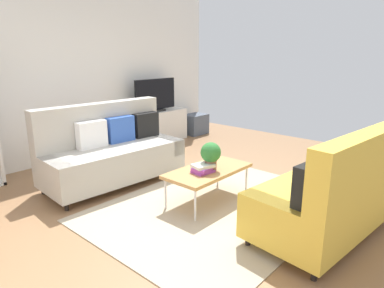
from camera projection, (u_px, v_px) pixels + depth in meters
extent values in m
plane|color=#936B47|center=(198.00, 199.00, 4.27)|extent=(7.68, 7.68, 0.00)
cube|color=white|center=(72.00, 73.00, 5.69)|extent=(6.40, 0.12, 2.90)
cube|color=tan|center=(218.00, 207.00, 4.05)|extent=(2.90, 2.20, 0.01)
cube|color=#B2ADA3|center=(114.00, 161.00, 4.71)|extent=(1.95, 0.96, 0.44)
cube|color=#B2ADA3|center=(100.00, 123.00, 4.80)|extent=(1.91, 0.32, 0.56)
cube|color=#B2ADA3|center=(161.00, 143.00, 5.26)|extent=(0.25, 0.85, 0.22)
cube|color=#B2ADA3|center=(53.00, 168.00, 4.10)|extent=(0.25, 0.85, 0.22)
cylinder|color=black|center=(177.00, 171.00, 5.13)|extent=(0.05, 0.05, 0.10)
cylinder|color=black|center=(67.00, 206.00, 3.96)|extent=(0.05, 0.05, 0.10)
cylinder|color=black|center=(150.00, 161.00, 5.60)|extent=(0.05, 0.05, 0.10)
cylinder|color=black|center=(43.00, 190.00, 4.42)|extent=(0.05, 0.05, 0.10)
cube|color=black|center=(146.00, 125.00, 5.15)|extent=(0.41, 0.17, 0.36)
cube|color=#3359B2|center=(120.00, 129.00, 4.85)|extent=(0.41, 0.17, 0.36)
cube|color=white|center=(92.00, 134.00, 4.54)|extent=(0.41, 0.17, 0.36)
cube|color=gold|center=(329.00, 200.00, 3.48)|extent=(1.98, 1.04, 0.44)
cube|color=gold|center=(368.00, 161.00, 3.12)|extent=(1.91, 0.40, 0.56)
cube|color=gold|center=(283.00, 216.00, 2.90)|extent=(0.29, 0.86, 0.22)
cube|color=gold|center=(364.00, 171.00, 4.00)|extent=(0.29, 0.86, 0.22)
cylinder|color=black|center=(248.00, 241.00, 3.23)|extent=(0.05, 0.05, 0.10)
cylinder|color=black|center=(334.00, 192.00, 4.36)|extent=(0.05, 0.05, 0.10)
cylinder|color=black|center=(314.00, 274.00, 2.75)|extent=(0.05, 0.05, 0.10)
cube|color=black|center=(312.00, 184.00, 2.84)|extent=(0.41, 0.18, 0.36)
cube|color=#288C4C|center=(337.00, 172.00, 3.13)|extent=(0.41, 0.18, 0.36)
cube|color=#B7844C|center=(208.00, 171.00, 4.11)|extent=(1.10, 0.56, 0.04)
cylinder|color=silver|center=(165.00, 194.00, 3.95)|extent=(0.02, 0.02, 0.38)
cylinder|color=silver|center=(218.00, 172.00, 4.67)|extent=(0.02, 0.02, 0.38)
cylinder|color=silver|center=(195.00, 206.00, 3.66)|extent=(0.02, 0.02, 0.38)
cylinder|color=silver|center=(246.00, 180.00, 4.38)|extent=(0.02, 0.02, 0.38)
cube|color=silver|center=(156.00, 127.00, 6.88)|extent=(1.40, 0.44, 0.64)
cube|color=black|center=(156.00, 110.00, 6.78)|extent=(0.36, 0.20, 0.04)
cube|color=black|center=(155.00, 94.00, 6.69)|extent=(1.00, 0.05, 0.60)
cube|color=#4C5666|center=(195.00, 124.00, 7.64)|extent=(0.52, 0.40, 0.44)
cylinder|color=brown|center=(211.00, 165.00, 4.05)|extent=(0.14, 0.14, 0.13)
sphere|color=#2D7233|center=(211.00, 152.00, 4.00)|extent=(0.24, 0.24, 0.24)
cube|color=purple|center=(203.00, 171.00, 3.98)|extent=(0.26, 0.21, 0.03)
cube|color=purple|center=(203.00, 169.00, 3.98)|extent=(0.25, 0.20, 0.04)
cube|color=silver|center=(203.00, 166.00, 3.97)|extent=(0.28, 0.23, 0.04)
cylinder|color=#33B29E|center=(130.00, 112.00, 6.39)|extent=(0.08, 0.08, 0.12)
cylinder|color=red|center=(139.00, 109.00, 6.43)|extent=(0.05, 0.05, 0.22)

